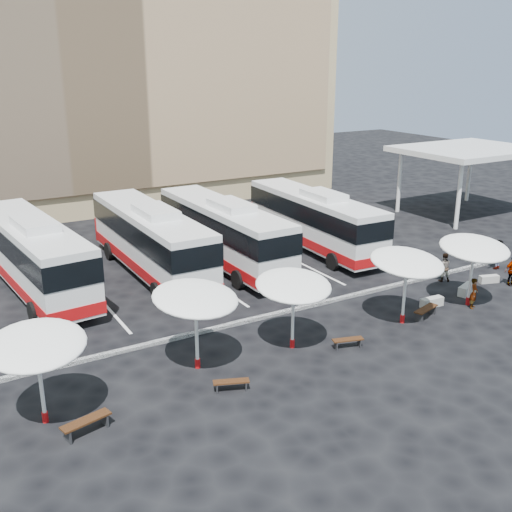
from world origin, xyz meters
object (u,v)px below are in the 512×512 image
bus_0 (33,252)px  sunshade_2 (293,286)px  bus_1 (150,238)px  sunshade_0 (36,345)px  bus_2 (223,230)px  conc_bench_2 (489,279)px  sunshade_1 (195,299)px  passenger_3 (497,255)px  bus_3 (314,218)px  passenger_2 (512,271)px  wood_bench_1 (231,383)px  wood_bench_2 (348,341)px  wood_bench_0 (86,423)px  passenger_0 (474,293)px  sunshade_3 (407,262)px  passenger_1 (444,267)px  sunshade_4 (474,248)px  wood_bench_3 (426,310)px  conc_bench_1 (467,289)px

bus_0 → sunshade_2: (7.93, -12.37, 0.71)m
bus_1 → sunshade_0: bus_1 is taller
bus_2 → conc_bench_2: size_ratio=11.81×
sunshade_1 → passenger_3: size_ratio=2.52×
sunshade_1 → passenger_3: (19.99, 1.98, -2.07)m
bus_1 → passenger_3: bus_1 is taller
bus_3 → passenger_2: 12.15m
wood_bench_1 → passenger_2: bearing=6.2°
wood_bench_2 → conc_bench_2: wood_bench_2 is taller
wood_bench_0 → passenger_0: (19.13, 0.83, 0.37)m
sunshade_3 → wood_bench_0: sunshade_3 is taller
sunshade_2 → conc_bench_2: size_ratio=3.37×
bus_1 → conc_bench_2: bearing=-34.9°
passenger_1 → sunshade_3: bearing=58.0°
bus_1 → passenger_0: (11.71, -12.70, -1.31)m
sunshade_0 → passenger_1: size_ratio=2.36×
wood_bench_0 → passenger_3: passenger_3 is taller
passenger_0 → passenger_2: 4.41m
sunshade_0 → sunshade_4: bearing=-0.3°
wood_bench_3 → conc_bench_1: bearing=15.3°
passenger_2 → wood_bench_3: bearing=-164.2°
bus_2 → wood_bench_2: bearing=-93.2°
bus_3 → sunshade_4: (1.16, -11.58, 0.94)m
conc_bench_2 → passenger_2: (0.67, -0.87, 0.63)m
sunshade_3 → passenger_0: size_ratio=2.29×
wood_bench_3 → passenger_0: size_ratio=1.06×
sunshade_0 → sunshade_3: bearing=-0.2°
sunshade_0 → passenger_0: size_ratio=2.48×
sunshade_2 → sunshade_4: sunshade_4 is taller
conc_bench_2 → wood_bench_3: bearing=-165.6°
conc_bench_1 → passenger_3: bearing=22.1°
sunshade_0 → conc_bench_1: (21.37, 0.92, -2.60)m
sunshade_2 → conc_bench_1: (11.19, 0.52, -2.54)m
wood_bench_0 → conc_bench_1: 20.47m
sunshade_4 → wood_bench_3: 3.93m
sunshade_1 → wood_bench_1: 3.44m
sunshade_1 → sunshade_4: size_ratio=1.05×
passenger_0 → passenger_1: size_ratio=0.95×
wood_bench_1 → conc_bench_1: conc_bench_1 is taller
wood_bench_3 → bus_1: bearing=125.6°
bus_2 → wood_bench_2: bus_2 is taller
passenger_0 → passenger_3: size_ratio=0.88×
bus_0 → passenger_2: bus_0 is taller
sunshade_1 → passenger_2: (18.44, -0.22, -2.11)m
bus_2 → sunshade_0: bus_2 is taller
bus_2 → sunshade_2: size_ratio=3.51×
passenger_3 → wood_bench_1: bearing=9.8°
bus_0 → bus_1: bearing=-10.4°
wood_bench_1 → conc_bench_1: (15.06, 2.30, -0.07)m
sunshade_2 → wood_bench_3: 7.55m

